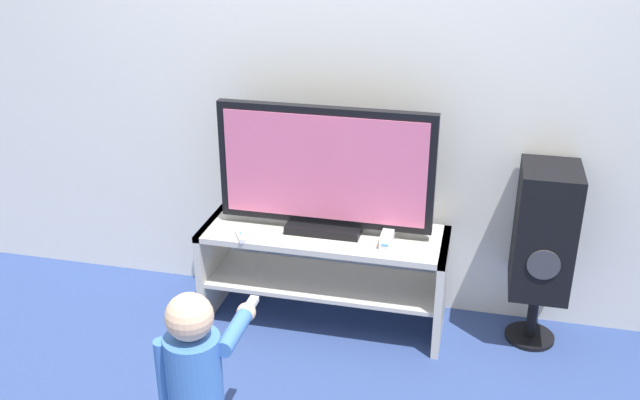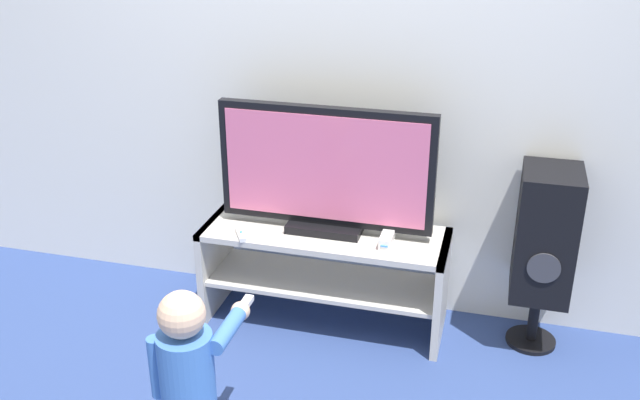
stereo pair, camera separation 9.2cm
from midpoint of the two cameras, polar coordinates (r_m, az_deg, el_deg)
name	(u,v)px [view 1 (the left image)]	position (r m, az deg, el deg)	size (l,w,h in m)	color
ground_plane	(314,342)	(3.57, -1.23, -11.32)	(16.00, 16.00, 0.00)	navy
wall_back	(338,57)	(3.48, 0.68, 11.34)	(10.00, 0.06, 2.60)	silver
tv_stand	(324,262)	(3.56, -0.43, -4.99)	(1.21, 0.42, 0.51)	beige
television	(325,172)	(3.37, -0.38, 2.28)	(1.04, 0.20, 0.62)	black
game_console	(388,236)	(3.39, 4.68, -2.88)	(0.06, 0.20, 0.05)	white
remote_primary	(241,235)	(3.44, -7.13, -2.84)	(0.10, 0.13, 0.03)	white
child	(196,372)	(2.66, -10.89, -13.35)	(0.30, 0.45, 0.79)	#3F4C72
speaker_tower	(544,234)	(3.45, 16.75, -2.60)	(0.27, 0.34, 0.90)	black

